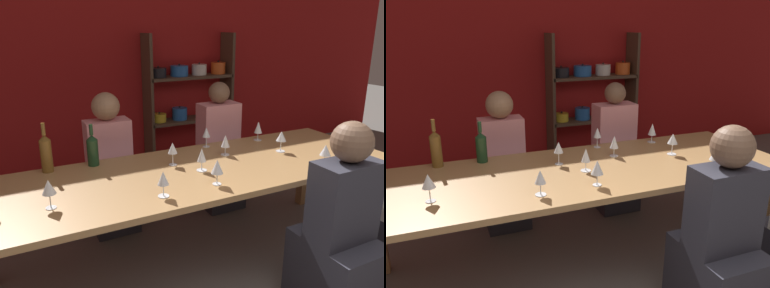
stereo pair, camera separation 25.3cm
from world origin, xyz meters
The scene contains 19 objects.
wall_back_red centered at (0.00, 3.83, 1.35)m, with size 8.80×0.06×2.70m.
shelf_unit centered at (0.94, 3.63, 0.68)m, with size 1.13×0.30×1.62m.
dining_table centered at (-0.02, 1.61, 0.68)m, with size 2.92×0.97×0.75m.
wine_bottle_green centered at (-0.96, 2.02, 0.88)m, with size 0.08×0.08×0.34m.
wine_bottle_dark centered at (-0.65, 2.01, 0.87)m, with size 0.08×0.08×0.30m.
wine_glass_red_a centered at (0.76, 1.98, 0.86)m, with size 0.07×0.07×0.16m.
wine_glass_red_b centered at (0.81, 1.27, 0.86)m, with size 0.08×0.08×0.15m.
wine_glass_empty_a centered at (1.27, 1.55, 0.86)m, with size 0.07×0.07×0.16m.
wine_glass_red_c centered at (0.27, 2.02, 0.87)m, with size 0.06×0.06×0.16m.
wine_glass_white_b centered at (-0.02, 1.56, 0.86)m, with size 0.07×0.07×0.16m.
wine_glass_empty_b centered at (0.73, 1.65, 0.87)m, with size 0.08×0.08×0.17m.
wine_glass_red_d centered at (0.30, 1.77, 0.85)m, with size 0.07×0.07×0.16m.
wine_glass_red_e centered at (-0.04, 1.32, 0.86)m, with size 0.08×0.08×0.16m.
wine_glass_white_c centered at (-0.15, 1.75, 0.87)m, with size 0.07×0.07×0.17m.
wine_glass_empty_c centered at (-1.01, 1.44, 0.87)m, with size 0.07×0.07×0.16m.
wine_glass_empty_d centered at (-0.41, 1.30, 0.86)m, with size 0.07×0.07×0.15m.
person_near_a centered at (0.49, 0.80, 0.45)m, with size 0.39×0.48×1.21m.
person_far_a centered at (-0.44, 2.43, 0.45)m, with size 0.36×0.46×1.19m.
person_far_b centered at (0.61, 2.40, 0.45)m, with size 0.38×0.47×1.21m.
Camera 2 is at (-0.92, -0.64, 1.69)m, focal length 35.00 mm.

